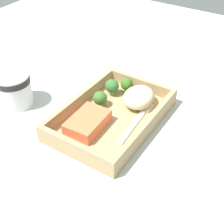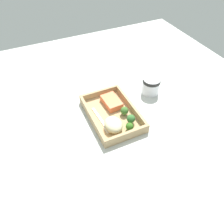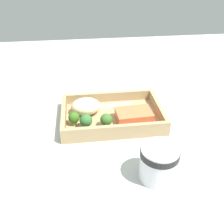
{
  "view_description": "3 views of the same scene",
  "coord_description": "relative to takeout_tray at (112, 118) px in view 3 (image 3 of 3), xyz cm",
  "views": [
    {
      "loc": [
        -47.28,
        -30.36,
        46.99
      ],
      "look_at": [
        0.0,
        0.0,
        2.7
      ],
      "focal_mm": 50.0,
      "sensor_mm": 36.0,
      "label": 1
    },
    {
      "loc": [
        60.0,
        -27.78,
        68.61
      ],
      "look_at": [
        0.0,
        0.0,
        2.7
      ],
      "focal_mm": 35.0,
      "sensor_mm": 36.0,
      "label": 2
    },
    {
      "loc": [
        8.08,
        63.66,
        43.76
      ],
      "look_at": [
        0.0,
        0.0,
        2.7
      ],
      "focal_mm": 42.0,
      "sensor_mm": 36.0,
      "label": 3
    }
  ],
  "objects": [
    {
      "name": "mashed_potatoes",
      "position": [
        7.45,
        -2.86,
        2.89
      ],
      "size": [
        8.64,
        7.19,
        4.59
      ],
      "primitive_type": "ellipsoid",
      "color": "beige",
      "rests_on": "takeout_tray"
    },
    {
      "name": "ground_plane",
      "position": [
        0.0,
        0.0,
        -1.6
      ],
      "size": [
        160.0,
        160.0,
        2.0
      ],
      "primitive_type": "cube",
      "color": "#B6BAB5"
    },
    {
      "name": "takeout_tray",
      "position": [
        0.0,
        0.0,
        0.0
      ],
      "size": [
        28.99,
        19.47,
        1.2
      ],
      "primitive_type": "cube",
      "color": "tan",
      "rests_on": "ground_plane"
    },
    {
      "name": "salmon_fillet",
      "position": [
        -6.0,
        2.54,
        2.04
      ],
      "size": [
        10.36,
        7.2,
        2.88
      ],
      "primitive_type": "cube",
      "rotation": [
        0.0,
        0.0,
        0.05
      ],
      "color": "#F67144",
      "rests_on": "takeout_tray"
    },
    {
      "name": "paper_cup",
      "position": [
        -7.1,
        23.77,
        3.97
      ],
      "size": [
        8.39,
        8.39,
        8.18
      ],
      "color": "white",
      "rests_on": "ground_plane"
    },
    {
      "name": "fork",
      "position": [
        2.16,
        -5.59,
        0.82
      ],
      "size": [
        15.88,
        2.77,
        0.44
      ],
      "color": "white",
      "rests_on": "takeout_tray"
    },
    {
      "name": "tray_rim",
      "position": [
        0.0,
        0.0,
        2.15
      ],
      "size": [
        28.99,
        19.47,
        3.1
      ],
      "color": "tan",
      "rests_on": "takeout_tray"
    },
    {
      "name": "broccoli_floret_1",
      "position": [
        7.74,
        4.97,
        3.06
      ],
      "size": [
        3.5,
        3.5,
        4.33
      ],
      "color": "#7C9F57",
      "rests_on": "takeout_tray"
    },
    {
      "name": "receipt_slip",
      "position": [
        11.24,
        -23.15,
        -0.48
      ],
      "size": [
        14.07,
        15.96,
        0.24
      ],
      "primitive_type": "cube",
      "rotation": [
        0.0,
        0.0,
        0.48
      ],
      "color": "white",
      "rests_on": "ground_plane"
    },
    {
      "name": "broccoli_floret_3",
      "position": [
        10.97,
        2.6,
        2.71
      ],
      "size": [
        3.13,
        3.13,
        3.76
      ],
      "color": "#84AA67",
      "rests_on": "takeout_tray"
    },
    {
      "name": "broccoli_floret_2",
      "position": [
        2.18,
        4.82,
        2.79
      ],
      "size": [
        3.41,
        3.41,
        3.98
      ],
      "color": "#88AA66",
      "rests_on": "takeout_tray"
    }
  ]
}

